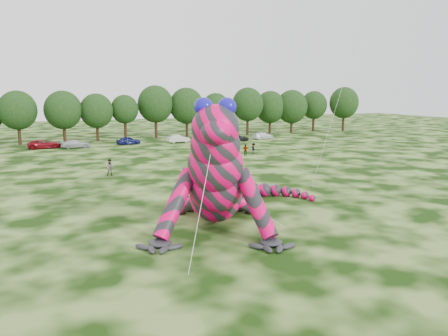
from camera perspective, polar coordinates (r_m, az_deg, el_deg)
name	(u,v)px	position (r m, az deg, el deg)	size (l,w,h in m)	color
ground	(251,220)	(32.43, 3.55, -6.84)	(240.00, 240.00, 0.00)	#16330A
inflatable_gecko	(215,159)	(31.76, -1.13, 1.20)	(15.26, 18.12, 9.06)	#F00158
tree_6	(18,118)	(84.72, -25.30, 5.95)	(6.52, 5.86, 9.49)	black
tree_7	(64,117)	(84.84, -20.23, 6.29)	(6.68, 6.01, 9.48)	black
tree_8	(97,118)	(85.49, -16.28, 6.35)	(6.14, 5.53, 8.94)	black
tree_9	(125,117)	(86.60, -12.81, 6.46)	(5.27, 4.74, 8.68)	black
tree_10	(156,112)	(89.05, -8.93, 7.26)	(7.09, 6.38, 10.50)	black
tree_11	(187,112)	(90.42, -4.90, 7.25)	(7.01, 6.31, 10.07)	black
tree_12	(216,115)	(92.12, -1.09, 6.99)	(5.99, 5.39, 8.97)	black
tree_13	(248,111)	(94.38, 3.11, 7.41)	(6.83, 6.15, 10.13)	black
tree_14	(270,112)	(98.70, 6.04, 7.27)	(6.82, 6.14, 9.40)	black
tree_15	(292,111)	(100.37, 8.84, 7.32)	(7.17, 6.45, 9.63)	black
tree_16	(314,111)	(105.50, 11.64, 7.29)	(6.26, 5.63, 9.37)	black
tree_17	(344,109)	(107.11, 15.37, 7.43)	(6.98, 6.28, 10.30)	black
car_2	(44,144)	(77.87, -22.41, 2.90)	(2.44, 5.29, 1.47)	maroon
car_3	(76,144)	(77.00, -18.78, 3.01)	(1.89, 4.65, 1.35)	#B7BBC1
car_4	(129,141)	(79.27, -12.36, 3.53)	(1.69, 4.19, 1.43)	navy
car_5	(178,139)	(81.04, -5.97, 3.83)	(1.45, 4.17, 1.37)	silver
car_6	(237,138)	(82.83, 1.75, 3.97)	(2.07, 4.49, 1.25)	black
car_7	(263,136)	(86.50, 5.12, 4.22)	(1.87, 4.61, 1.34)	white
spectator_2	(254,149)	(65.98, 3.88, 2.55)	(1.06, 0.61, 1.64)	gray
spectator_1	(110,168)	(50.44, -14.63, 0.06)	(0.92, 0.72, 1.89)	gray
spectator_3	(246,150)	(64.17, 2.83, 2.36)	(0.97, 0.41, 1.66)	gray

